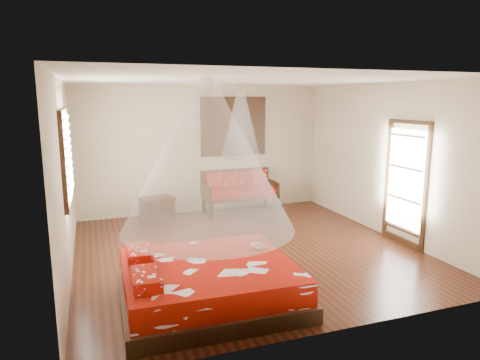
% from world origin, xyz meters
% --- Properties ---
extents(room, '(5.54, 5.54, 2.84)m').
position_xyz_m(room, '(0.00, 0.00, 1.40)').
color(room, black).
rests_on(room, ground).
extents(bed, '(2.20, 2.00, 0.64)m').
position_xyz_m(bed, '(-1.10, -1.60, 0.25)').
color(bed, black).
rests_on(bed, floor).
extents(daybed, '(1.63, 0.72, 0.94)m').
position_xyz_m(daybed, '(0.70, 2.37, 0.52)').
color(daybed, black).
rests_on(daybed, floor).
extents(storage_chest, '(0.76, 0.63, 0.46)m').
position_xyz_m(storage_chest, '(-1.11, 2.45, 0.23)').
color(storage_chest, black).
rests_on(storage_chest, floor).
extents(shutter_panel, '(1.52, 0.06, 1.32)m').
position_xyz_m(shutter_panel, '(0.70, 2.72, 1.90)').
color(shutter_panel, black).
rests_on(shutter_panel, wall_back).
extents(window_left, '(0.10, 1.74, 1.34)m').
position_xyz_m(window_left, '(-2.71, 0.20, 1.70)').
color(window_left, black).
rests_on(window_left, wall_left).
extents(glazed_door, '(0.08, 1.02, 2.16)m').
position_xyz_m(glazed_door, '(2.72, -0.60, 1.07)').
color(glazed_door, black).
rests_on(glazed_door, floor).
extents(wine_tray, '(0.22, 0.22, 0.18)m').
position_xyz_m(wine_tray, '(-0.27, -1.29, 0.55)').
color(wine_tray, brown).
rests_on(wine_tray, bed).
extents(mosquito_net_main, '(2.11, 2.11, 1.80)m').
position_xyz_m(mosquito_net_main, '(-1.08, -1.60, 1.85)').
color(mosquito_net_main, white).
rests_on(mosquito_net_main, ceiling).
extents(mosquito_net_daybed, '(0.87, 0.87, 1.50)m').
position_xyz_m(mosquito_net_daybed, '(0.70, 2.25, 2.00)').
color(mosquito_net_daybed, white).
rests_on(mosquito_net_daybed, ceiling).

